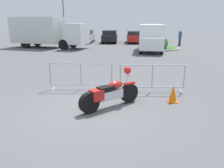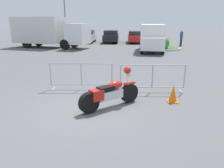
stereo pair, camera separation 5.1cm
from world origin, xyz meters
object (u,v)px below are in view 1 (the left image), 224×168
(crowd_barrier_near, at_px, (81,76))
(pedestrian, at_px, (180,37))
(parked_car_green, at_px, (41,36))
(parked_car_red, at_px, (134,37))
(motorcycle, at_px, (111,93))
(street_lamp, at_px, (63,10))
(traffic_cone, at_px, (173,94))
(delivery_van, at_px, (151,37))
(parked_car_blue, at_px, (64,36))
(crowd_barrier_far, at_px, (152,78))
(parked_car_silver, at_px, (86,36))
(parked_car_black, at_px, (110,36))
(box_truck, at_px, (45,31))

(crowd_barrier_near, bearing_deg, pedestrian, 67.88)
(parked_car_green, xyz_separation_m, parked_car_red, (11.87, 0.08, -0.05))
(motorcycle, relative_size, street_lamp, 0.30)
(motorcycle, bearing_deg, traffic_cone, -23.78)
(delivery_van, relative_size, parked_car_blue, 1.16)
(motorcycle, xyz_separation_m, crowd_barrier_far, (1.38, 1.69, 0.09))
(crowd_barrier_near, xyz_separation_m, parked_car_green, (-10.20, 19.23, 0.21))
(parked_car_blue, distance_m, parked_car_silver, 2.99)
(crowd_barrier_far, xyz_separation_m, parked_car_blue, (-9.99, 19.40, 0.17))
(crowd_barrier_near, xyz_separation_m, parked_car_blue, (-7.23, 19.40, 0.17))
(pedestrian, distance_m, street_lamp, 13.00)
(motorcycle, bearing_deg, delivery_van, 38.72)
(delivery_van, bearing_deg, parked_car_black, -146.12)
(pedestrian, distance_m, traffic_cone, 17.64)
(parked_car_blue, relative_size, traffic_cone, 7.42)
(crowd_barrier_near, distance_m, parked_car_red, 19.38)
(crowd_barrier_far, xyz_separation_m, pedestrian, (3.89, 16.35, 0.36))
(motorcycle, distance_m, parked_car_red, 21.00)
(motorcycle, bearing_deg, crowd_barrier_near, 86.24)
(parked_car_blue, distance_m, street_lamp, 4.46)
(parked_car_blue, height_order, parked_car_black, parked_car_black)
(box_truck, bearing_deg, parked_car_green, 128.59)
(box_truck, relative_size, street_lamp, 1.40)
(motorcycle, distance_m, pedestrian, 18.80)
(parked_car_black, relative_size, traffic_cone, 7.68)
(delivery_van, distance_m, parked_car_blue, 13.00)
(box_truck, bearing_deg, pedestrian, 23.50)
(box_truck, distance_m, traffic_cone, 17.59)
(pedestrian, bearing_deg, parked_car_red, 160.02)
(box_truck, xyz_separation_m, parked_car_red, (8.62, 6.13, -0.92))
(parked_car_blue, xyz_separation_m, pedestrian, (13.88, -3.05, 0.19))
(parked_car_red, bearing_deg, street_lamp, 107.07)
(motorcycle, relative_size, delivery_van, 0.34)
(parked_car_silver, bearing_deg, traffic_cone, -163.22)
(crowd_barrier_far, height_order, box_truck, box_truck)
(motorcycle, relative_size, traffic_cone, 2.92)
(box_truck, relative_size, parked_car_blue, 1.82)
(crowd_barrier_far, bearing_deg, parked_car_green, 123.97)
(parked_car_silver, bearing_deg, parked_car_green, 84.07)
(crowd_barrier_far, bearing_deg, parked_car_silver, 110.24)
(crowd_barrier_far, relative_size, parked_car_silver, 0.55)
(delivery_van, bearing_deg, parked_car_silver, -131.50)
(crowd_barrier_near, xyz_separation_m, delivery_van, (3.34, 11.86, 0.68))
(parked_car_red, bearing_deg, parked_car_black, 86.23)
(parked_car_green, bearing_deg, delivery_van, -122.73)
(parked_car_red, relative_size, traffic_cone, 7.24)
(motorcycle, relative_size, parked_car_green, 0.38)
(crowd_barrier_far, bearing_deg, parked_car_black, 101.87)
(crowd_barrier_far, bearing_deg, parked_car_red, 93.22)
(parked_car_silver, relative_size, street_lamp, 0.80)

